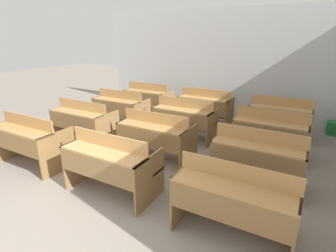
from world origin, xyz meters
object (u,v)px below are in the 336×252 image
bench_front_right (235,199)px  bench_second_center (156,136)px  bench_back_right (280,116)px  bench_third_left (120,107)px  bench_second_left (83,121)px  bench_back_center (205,106)px  bench_third_center (185,118)px  bench_third_right (270,132)px  bench_front_left (30,139)px  bench_front_center (111,163)px  bench_second_right (258,156)px  bench_back_left (148,98)px  wastepaper_bin (333,128)px

bench_front_right → bench_second_center: same height
bench_back_right → bench_third_left: bearing=-161.8°
bench_second_left → bench_third_left: size_ratio=1.00×
bench_second_center → bench_back_center: same height
bench_front_right → bench_second_center: (-1.84, 1.25, 0.00)m
bench_third_left → bench_third_center: bearing=-0.0°
bench_back_center → bench_back_right: 1.87m
bench_third_left → bench_third_right: same height
bench_front_left → bench_front_center: 1.87m
bench_front_center → bench_back_center: same height
bench_second_left → bench_front_right: bearing=-18.6°
bench_front_left → bench_second_center: bearing=34.0°
bench_second_left → bench_second_center: 1.86m
bench_front_left → bench_second_left: 1.25m
bench_second_left → bench_back_right: bearing=33.9°
bench_front_right → bench_back_center: size_ratio=1.00×
bench_second_right → bench_third_right: 1.23m
bench_front_center → bench_second_right: (1.84, 1.27, 0.00)m
bench_third_right → bench_back_left: same height
bench_front_center → bench_third_left: bearing=126.5°
bench_second_right → bench_back_left: same height
bench_front_right → bench_back_right: (0.01, 3.73, 0.00)m
bench_front_center → bench_third_center: same height
bench_back_center → bench_front_center: bearing=-89.6°
bench_second_center → wastepaper_bin: bench_second_center is taller
bench_front_center → bench_back_left: (-1.84, 3.77, 0.00)m
bench_front_left → bench_second_left: same height
bench_second_right → bench_third_right: same height
bench_second_left → bench_back_right: same height
bench_second_left → wastepaper_bin: 5.83m
bench_third_right → bench_back_right: (0.02, 1.24, 0.00)m
bench_front_left → bench_second_center: same height
bench_front_left → bench_second_right: (3.70, 1.27, 0.00)m
bench_back_right → bench_front_right: bearing=-90.1°
bench_third_right → bench_back_right: bearing=88.9°
bench_front_right → bench_second_left: bearing=161.4°
bench_front_center → bench_second_left: size_ratio=1.00×
bench_front_left → bench_third_center: bearing=53.8°
bench_third_right → bench_back_left: size_ratio=1.00×
bench_front_center → bench_back_right: size_ratio=1.00×
bench_front_center → bench_second_center: bearing=90.0°
bench_second_left → bench_back_left: same height
bench_front_left → bench_third_left: 2.52m
bench_second_left → bench_third_right: 3.89m
bench_second_left → bench_third_center: (1.84, 1.27, 0.00)m
bench_front_left → bench_third_center: 3.13m
bench_front_left → wastepaper_bin: bench_front_left is taller
bench_front_left → bench_third_right: 4.45m
bench_third_center → bench_back_right: (1.86, 1.22, 0.00)m
bench_front_center → bench_back_left: size_ratio=1.00×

